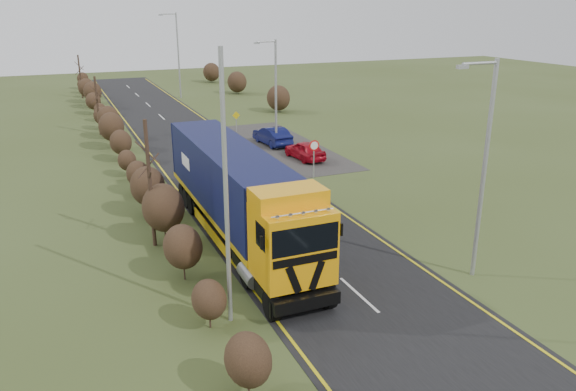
{
  "coord_description": "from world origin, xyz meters",
  "views": [
    {
      "loc": [
        -10.24,
        -20.97,
        10.85
      ],
      "look_at": [
        -0.14,
        2.79,
        2.03
      ],
      "focal_mm": 35.0,
      "sensor_mm": 36.0,
      "label": 1
    }
  ],
  "objects_px": {
    "car_red_hatchback": "(305,150)",
    "speed_sign": "(314,151)",
    "car_blue_sedan": "(272,136)",
    "streetlight_near": "(483,163)",
    "lorry": "(237,190)"
  },
  "relations": [
    {
      "from": "car_red_hatchback",
      "to": "streetlight_near",
      "type": "distance_m",
      "value": 20.26
    },
    {
      "from": "streetlight_near",
      "to": "speed_sign",
      "type": "bearing_deg",
      "value": 90.22
    },
    {
      "from": "car_blue_sedan",
      "to": "speed_sign",
      "type": "height_order",
      "value": "speed_sign"
    },
    {
      "from": "car_red_hatchback",
      "to": "speed_sign",
      "type": "xyz_separation_m",
      "value": [
        -1.43,
        -4.51,
        1.12
      ]
    },
    {
      "from": "lorry",
      "to": "speed_sign",
      "type": "relative_size",
      "value": 6.37
    },
    {
      "from": "streetlight_near",
      "to": "speed_sign",
      "type": "distance_m",
      "value": 15.57
    },
    {
      "from": "lorry",
      "to": "car_blue_sedan",
      "type": "distance_m",
      "value": 19.69
    },
    {
      "from": "car_red_hatchback",
      "to": "car_blue_sedan",
      "type": "relative_size",
      "value": 0.88
    },
    {
      "from": "car_blue_sedan",
      "to": "lorry",
      "type": "bearing_deg",
      "value": 58.99
    },
    {
      "from": "speed_sign",
      "to": "car_red_hatchback",
      "type": "bearing_deg",
      "value": 72.45
    },
    {
      "from": "lorry",
      "to": "car_blue_sedan",
      "type": "xyz_separation_m",
      "value": [
        8.7,
        17.57,
        -1.82
      ]
    },
    {
      "from": "streetlight_near",
      "to": "car_red_hatchback",
      "type": "bearing_deg",
      "value": 86.04
    },
    {
      "from": "car_red_hatchback",
      "to": "streetlight_near",
      "type": "xyz_separation_m",
      "value": [
        -1.37,
        -19.77,
        4.24
      ]
    },
    {
      "from": "car_red_hatchback",
      "to": "speed_sign",
      "type": "relative_size",
      "value": 1.57
    },
    {
      "from": "car_blue_sedan",
      "to": "speed_sign",
      "type": "bearing_deg",
      "value": 80.19
    }
  ]
}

